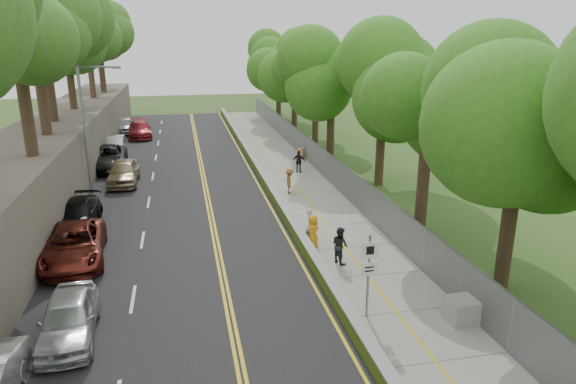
{
  "coord_description": "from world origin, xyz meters",
  "views": [
    {
      "loc": [
        -5.0,
        -18.26,
        9.64
      ],
      "look_at": [
        0.5,
        8.0,
        1.4
      ],
      "focal_mm": 32.0,
      "sensor_mm": 36.0,
      "label": 1
    }
  ],
  "objects_px": {
    "streetlight": "(88,122)",
    "construction_barrel": "(301,153)",
    "car_0": "(69,318)",
    "car_2": "(74,245)",
    "signpost": "(369,267)",
    "painter_0": "(313,231)",
    "concrete_block": "(465,310)",
    "person_far": "(299,162)"
  },
  "relations": [
    {
      "from": "streetlight",
      "to": "construction_barrel",
      "type": "height_order",
      "value": "streetlight"
    },
    {
      "from": "streetlight",
      "to": "car_0",
      "type": "relative_size",
      "value": 1.87
    },
    {
      "from": "streetlight",
      "to": "car_0",
      "type": "xyz_separation_m",
      "value": [
        1.46,
        -16.28,
        -3.87
      ]
    },
    {
      "from": "car_2",
      "to": "car_0",
      "type": "bearing_deg",
      "value": -86.37
    },
    {
      "from": "signpost",
      "to": "car_2",
      "type": "distance_m",
      "value": 13.14
    },
    {
      "from": "painter_0",
      "to": "car_0",
      "type": "bearing_deg",
      "value": 114.91
    },
    {
      "from": "painter_0",
      "to": "streetlight",
      "type": "bearing_deg",
      "value": 41.2
    },
    {
      "from": "streetlight",
      "to": "construction_barrel",
      "type": "xyz_separation_m",
      "value": [
        14.76,
        7.17,
        -4.17
      ]
    },
    {
      "from": "concrete_block",
      "to": "person_far",
      "type": "relative_size",
      "value": 0.78
    },
    {
      "from": "streetlight",
      "to": "painter_0",
      "type": "height_order",
      "value": "streetlight"
    },
    {
      "from": "concrete_block",
      "to": "car_2",
      "type": "bearing_deg",
      "value": 150.47
    },
    {
      "from": "construction_barrel",
      "to": "concrete_block",
      "type": "xyz_separation_m",
      "value": [
        0.0,
        -25.17,
        0.0
      ]
    },
    {
      "from": "construction_barrel",
      "to": "painter_0",
      "type": "xyz_separation_m",
      "value": [
        -3.55,
        -17.72,
        0.36
      ]
    },
    {
      "from": "signpost",
      "to": "streetlight",
      "type": "bearing_deg",
      "value": 124.08
    },
    {
      "from": "concrete_block",
      "to": "car_2",
      "type": "distance_m",
      "value": 16.39
    },
    {
      "from": "construction_barrel",
      "to": "concrete_block",
      "type": "bearing_deg",
      "value": -90.0
    },
    {
      "from": "concrete_block",
      "to": "person_far",
      "type": "height_order",
      "value": "person_far"
    },
    {
      "from": "streetlight",
      "to": "car_2",
      "type": "height_order",
      "value": "streetlight"
    },
    {
      "from": "car_0",
      "to": "painter_0",
      "type": "height_order",
      "value": "painter_0"
    },
    {
      "from": "concrete_block",
      "to": "construction_barrel",
      "type": "bearing_deg",
      "value": 90.0
    },
    {
      "from": "concrete_block",
      "to": "car_0",
      "type": "height_order",
      "value": "car_0"
    },
    {
      "from": "car_2",
      "to": "painter_0",
      "type": "bearing_deg",
      "value": -8.23
    },
    {
      "from": "car_0",
      "to": "person_far",
      "type": "xyz_separation_m",
      "value": [
        12.17,
        19.16,
        0.09
      ]
    },
    {
      "from": "car_0",
      "to": "person_far",
      "type": "bearing_deg",
      "value": 54.48
    },
    {
      "from": "concrete_block",
      "to": "car_2",
      "type": "height_order",
      "value": "car_2"
    },
    {
      "from": "signpost",
      "to": "construction_barrel",
      "type": "distance_m",
      "value": 24.45
    },
    {
      "from": "person_far",
      "to": "car_0",
      "type": "bearing_deg",
      "value": 80.09
    },
    {
      "from": "construction_barrel",
      "to": "painter_0",
      "type": "relative_size",
      "value": 0.54
    },
    {
      "from": "car_0",
      "to": "car_2",
      "type": "height_order",
      "value": "car_2"
    },
    {
      "from": "construction_barrel",
      "to": "concrete_block",
      "type": "distance_m",
      "value": 25.17
    },
    {
      "from": "construction_barrel",
      "to": "car_0",
      "type": "height_order",
      "value": "car_0"
    },
    {
      "from": "construction_barrel",
      "to": "concrete_block",
      "type": "height_order",
      "value": "concrete_block"
    },
    {
      "from": "car_2",
      "to": "painter_0",
      "type": "xyz_separation_m",
      "value": [
        10.71,
        -0.62,
        0.02
      ]
    },
    {
      "from": "streetlight",
      "to": "car_2",
      "type": "distance_m",
      "value": 10.65
    },
    {
      "from": "streetlight",
      "to": "painter_0",
      "type": "bearing_deg",
      "value": -43.24
    },
    {
      "from": "streetlight",
      "to": "car_2",
      "type": "xyz_separation_m",
      "value": [
        0.51,
        -9.93,
        -3.83
      ]
    },
    {
      "from": "construction_barrel",
      "to": "painter_0",
      "type": "bearing_deg",
      "value": -101.33
    },
    {
      "from": "construction_barrel",
      "to": "car_0",
      "type": "relative_size",
      "value": 0.2
    },
    {
      "from": "painter_0",
      "to": "car_2",
      "type": "bearing_deg",
      "value": 81.14
    },
    {
      "from": "car_2",
      "to": "person_far",
      "type": "height_order",
      "value": "person_far"
    },
    {
      "from": "signpost",
      "to": "construction_barrel",
      "type": "bearing_deg",
      "value": 82.35
    },
    {
      "from": "concrete_block",
      "to": "streetlight",
      "type": "bearing_deg",
      "value": 129.36
    }
  ]
}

